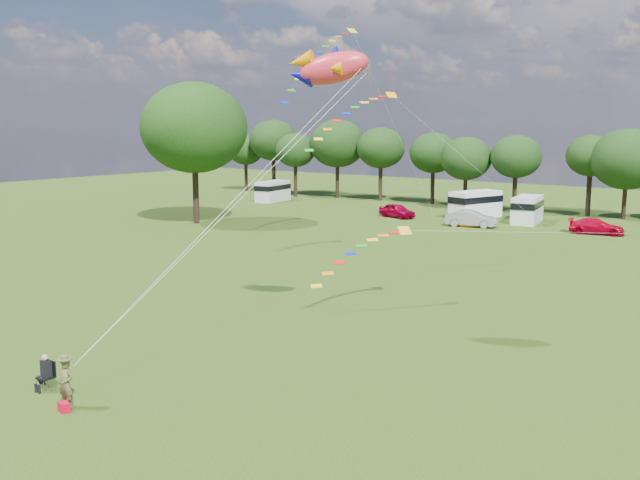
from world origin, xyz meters
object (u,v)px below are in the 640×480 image
Objects in this scene: kite_flyer at (66,384)px; big_tree at (194,128)px; campervan_c at (527,209)px; camp_chair at (47,369)px; tent_orange at (468,225)px; fish_kite at (328,68)px; campervan_b at (475,203)px; car_b at (471,219)px; campervan_a at (273,190)px; car_a at (397,211)px; car_c at (597,227)px.

big_tree is at bearing 124.67° from kite_flyer.
campervan_c is 4.15× the size of camp_chair.
tent_orange is 48.94m from kite_flyer.
fish_kite is (7.12, -41.69, 10.36)m from campervan_c.
campervan_b reaches higher than tent_orange.
car_b is 29.22m from campervan_a.
campervan_b is (-2.41, 6.03, 0.70)m from car_b.
campervan_a is at bearing 171.16° from tent_orange.
big_tree is 27.22m from tent_orange.
campervan_a reaches higher than kite_flyer.
kite_flyer is at bearing -145.33° from car_a.
campervan_c is at bearing 92.90° from camp_chair.
big_tree reaches higher than campervan_b.
campervan_c reaches higher than campervan_a.
car_a is 1.27× the size of tent_orange.
tent_orange is at bearing -77.94° from car_a.
fish_kite is at bearing -145.69° from campervan_b.
campervan_b is (19.48, 19.73, -7.56)m from big_tree.
car_a is 8.09m from tent_orange.
tent_orange is (-11.30, -1.57, -0.64)m from car_c.
campervan_c is at bearing 76.23° from fish_kite.
camp_chair is 15.99m from fish_kite.
car_b is 6.56m from campervan_c.
fish_kite is (-0.32, -38.44, 11.06)m from car_c.
campervan_a is at bearing 123.59° from camp_chair.
fish_kite reaches higher than camp_chair.
campervan_b is 5.51m from campervan_c.
big_tree is at bearing 105.88° from car_c.
fish_kite is (19.03, -37.41, 11.01)m from car_a.
big_tree is 27.11m from car_b.
big_tree is at bearing -168.76° from campervan_a.
car_c reaches higher than tent_orange.
car_c is 39.36m from campervan_a.
campervan_a is 28.32m from tent_orange.
campervan_c is 53.21m from kite_flyer.
campervan_a is 26.33m from campervan_b.
big_tree reaches higher than kite_flyer.
campervan_b is at bearing 64.09° from car_c.
tent_orange is at bearing 97.79° from camp_chair.
big_tree reaches higher than campervan_c.
campervan_b reaches higher than car_c.
campervan_b reaches higher than campervan_c.
car_b is 0.81× the size of campervan_a.
car_a is at bearing 93.50° from fish_kite.
campervan_c reaches higher than car_b.
camp_chair is (14.49, -48.16, 0.08)m from car_a.
car_c is 13.43m from campervan_b.
fish_kite is at bearing -145.21° from campervan_a.
kite_flyer is at bearing 174.43° from campervan_c.
car_c is at bearing -90.12° from car_b.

